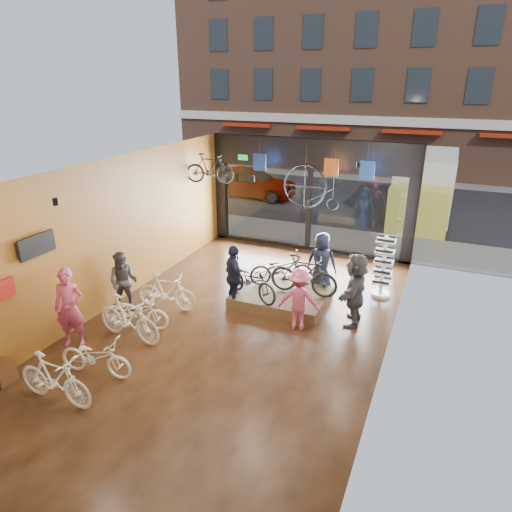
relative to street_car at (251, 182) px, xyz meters
The scene contains 33 objects.
ground_plane 12.95m from the street_car, 68.17° to the right, with size 7.00×12.00×0.04m, color black.
ceiling 13.28m from the street_car, 68.17° to the right, with size 7.00×12.00×0.04m, color black.
wall_left 12.12m from the street_car, 83.88° to the right, with size 0.04×12.00×3.80m, color #AB6A28.
wall_right 14.65m from the street_car, 55.24° to the right, with size 0.04×12.00×3.80m, color beige.
storefront 7.77m from the street_car, 51.30° to the right, with size 7.00×0.26×3.80m, color black, non-canonical shape.
exit_sign 6.96m from the street_car, 68.54° to the right, with size 0.35×0.06×0.18m, color #198C26.
street_road 5.72m from the street_car, 31.97° to the left, with size 30.00×18.00×0.02m, color black.
sidewalk_near 6.83m from the street_car, 44.96° to the right, with size 30.00×2.40×0.12m, color slate.
sidewalk_far 8.52m from the street_car, 55.53° to the left, with size 30.00×2.00×0.12m, color slate.
opposite_building 12.33m from the street_car, 63.16° to the left, with size 26.00×5.00×14.00m, color brown.
street_car is the anchor object (origin of this frame).
box_truck 8.23m from the street_car, ahead, with size 2.26×6.77×2.67m, color silver, non-canonical shape.
floor_bike_1 15.90m from the street_car, 79.35° to the right, with size 0.47×1.66×1.00m, color white.
floor_bike_2 14.99m from the street_car, 78.30° to the right, with size 0.55×1.58×0.83m, color white.
floor_bike_3 13.60m from the street_car, 78.09° to the right, with size 0.50×1.77×1.06m, color white.
floor_bike_4 13.10m from the street_car, 78.35° to the right, with size 0.56×1.61×0.84m, color white.
floor_bike_5 12.07m from the street_car, 76.63° to the right, with size 0.46×1.63×0.98m, color white.
display_platform 11.58m from the street_car, 62.33° to the right, with size 2.40×1.80×0.30m, color #48341D.
display_bike_left 11.80m from the street_car, 66.26° to the right, with size 0.63×1.80×0.94m, color black.
display_bike_mid 11.72m from the street_car, 59.57° to the right, with size 0.51×1.81×1.09m, color black.
display_bike_right 11.05m from the street_car, 62.00° to the right, with size 0.60×1.72×0.91m, color black.
customer_0 14.10m from the street_car, 82.64° to the right, with size 0.67×0.44×1.84m, color #CC4C72.
customer_1 12.31m from the street_car, 81.56° to the right, with size 0.77×0.60×1.57m, color #3F3F44.
customer_2 11.77m from the street_car, 68.40° to the right, with size 1.00×0.42×1.71m, color #161C33.
customer_3 12.95m from the street_car, 61.29° to the right, with size 1.01×0.58×1.56m, color #CC4C72.
customer_4 11.01m from the street_car, 56.09° to the right, with size 0.84×0.55×1.72m, color #161C33.
customer_5 12.88m from the street_car, 55.14° to the right, with size 1.68×0.54×1.81m, color #3F3F44.
sunglasses_rack 11.71m from the street_car, 48.53° to the right, with size 0.51×0.42×1.73m, color white, non-canonical shape.
penny_farthing 9.34m from the street_car, 54.39° to the right, with size 1.68×0.06×1.34m, color black, non-canonical shape.
hung_bike 8.34m from the street_car, 75.56° to the right, with size 0.45×1.58×0.95m, color black.
jersey_left 7.89m from the street_car, 64.08° to the right, with size 0.45×0.03×0.55m, color #1E3F99.
jersey_mid 9.15m from the street_car, 50.10° to the right, with size 0.45×0.03×0.55m, color #CC5919.
jersey_right 9.86m from the street_car, 45.13° to the right, with size 0.45×0.03×0.55m, color #1E3F99.
Camera 1 is at (4.22, -8.55, 5.64)m, focal length 32.00 mm.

